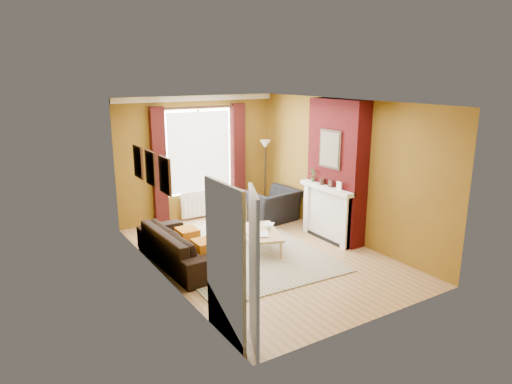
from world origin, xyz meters
The scene contains 12 objects.
ground centered at (0.00, 0.00, 0.00)m, with size 5.50×5.50×0.00m, color olive.
room_walls centered at (0.64, 0.27, 1.39)m, with size 3.82×5.54×2.83m.
striped_rug centered at (-0.30, 0.41, 0.01)m, with size 2.79×3.77×0.02m.
sofa centered at (-1.42, 0.43, 0.32)m, with size 2.22×0.87×0.65m, color black.
armchair centered at (1.25, 1.60, 0.36)m, with size 1.12×0.98×0.73m, color black.
coffee_table centered at (0.09, 0.19, 0.35)m, with size 0.94×1.29×0.39m.
wicker_stool centered at (0.75, 1.94, 0.25)m, with size 0.52×0.52×0.50m.
floor_lamp centered at (1.55, 2.33, 1.37)m, with size 0.33×0.33×1.74m.
book_a centered at (-0.13, 0.05, 0.40)m, with size 0.23×0.30×0.03m, color #999999.
book_b centered at (0.33, 0.49, 0.40)m, with size 0.19×0.26×0.02m, color #999999.
mug centered at (0.21, 0.13, 0.44)m, with size 0.10×0.10×0.09m, color #999999.
tv_remote centered at (0.00, 0.44, 0.40)m, with size 0.10×0.15×0.02m.
Camera 1 is at (-4.29, -6.66, 3.28)m, focal length 32.00 mm.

